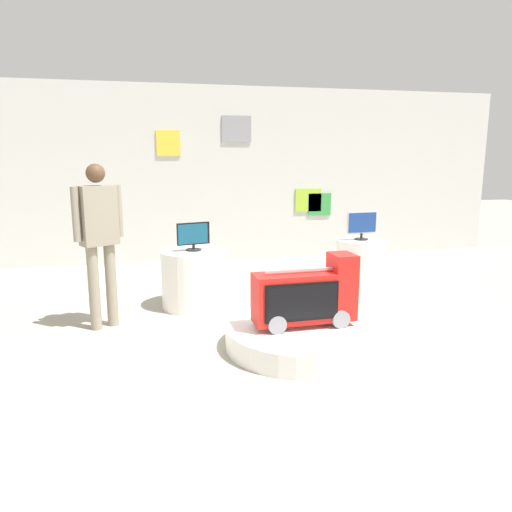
{
  "coord_description": "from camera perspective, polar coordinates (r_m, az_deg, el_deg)",
  "views": [
    {
      "loc": [
        -1.23,
        -4.36,
        1.85
      ],
      "look_at": [
        -0.05,
        0.92,
        0.76
      ],
      "focal_mm": 33.69,
      "sensor_mm": 36.0,
      "label": 1
    }
  ],
  "objects": [
    {
      "name": "back_wall_display",
      "position": [
        8.9,
        -4.66,
        9.57
      ],
      "size": [
        11.06,
        0.13,
        3.13
      ],
      "color": "silver",
      "rests_on": "ground"
    },
    {
      "name": "shopper_browsing_near_truck",
      "position": [
        5.46,
        -18.12,
        2.58
      ],
      "size": [
        0.5,
        0.36,
        1.8
      ],
      "color": "gray",
      "rests_on": "ground"
    },
    {
      "name": "tv_on_left_rear",
      "position": [
        6.01,
        -7.46,
        2.41
      ],
      "size": [
        0.41,
        0.19,
        0.35
      ],
      "color": "black",
      "rests_on": "display_pedestal_left_rear"
    },
    {
      "name": "tv_on_center_rear",
      "position": [
        6.92,
        12.48,
        3.71
      ],
      "size": [
        0.46,
        0.19,
        0.4
      ],
      "color": "black",
      "rests_on": "display_pedestal_center_rear"
    },
    {
      "name": "novelty_firetruck_tv",
      "position": [
        4.76,
        6.01,
        -4.9
      ],
      "size": [
        1.02,
        0.39,
        0.71
      ],
      "color": "gray",
      "rests_on": "main_display_pedestal"
    },
    {
      "name": "main_display_pedestal",
      "position": [
        4.89,
        5.66,
        -9.44
      ],
      "size": [
        1.56,
        1.56,
        0.22
      ],
      "primitive_type": "cylinder",
      "color": "white",
      "rests_on": "ground"
    },
    {
      "name": "ground_plane",
      "position": [
        4.9,
        2.97,
        -10.78
      ],
      "size": [
        30.0,
        30.0,
        0.0
      ],
      "primitive_type": "plane",
      "color": "#A8A091"
    },
    {
      "name": "display_pedestal_center_rear",
      "position": [
        7.03,
        12.26,
        -1.03
      ],
      "size": [
        0.7,
        0.7,
        0.73
      ],
      "primitive_type": "cylinder",
      "color": "white",
      "rests_on": "ground"
    },
    {
      "name": "display_pedestal_left_rear",
      "position": [
        6.12,
        -7.32,
        -2.7
      ],
      "size": [
        0.82,
        0.82,
        0.73
      ],
      "primitive_type": "cylinder",
      "color": "white",
      "rests_on": "ground"
    }
  ]
}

